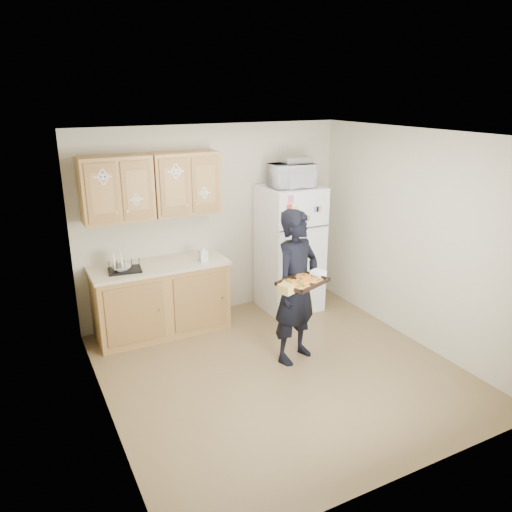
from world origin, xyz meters
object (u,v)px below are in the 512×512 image
object	(u,v)px
baking_tray	(303,282)
dish_rack	(124,265)
microwave	(292,176)
refrigerator	(290,249)
person	(297,287)

from	to	relation	value
baking_tray	dish_rack	world-z (taller)	baking_tray
baking_tray	microwave	xyz separation A→B (m)	(0.74, 1.49, 0.82)
refrigerator	person	world-z (taller)	person
person	baking_tray	size ratio (longest dim) A/B	3.59
person	dish_rack	world-z (taller)	person
person	baking_tray	world-z (taller)	person
person	dish_rack	size ratio (longest dim) A/B	4.61
refrigerator	dish_rack	xyz separation A→B (m)	(-2.22, 0.00, 0.12)
person	baking_tray	bearing A→B (deg)	-131.14
baking_tray	person	bearing A→B (deg)	48.86
refrigerator	person	size ratio (longest dim) A/B	0.99
refrigerator	microwave	xyz separation A→B (m)	(-0.03, -0.05, 1.00)
person	dish_rack	xyz separation A→B (m)	(-1.56, 1.26, 0.11)
microwave	dish_rack	xyz separation A→B (m)	(-2.20, 0.05, -0.88)
refrigerator	person	xyz separation A→B (m)	(-0.66, -1.26, 0.01)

